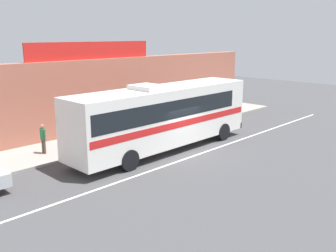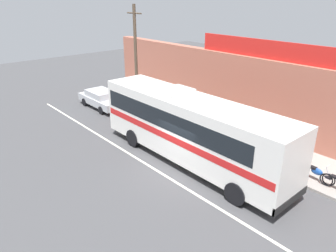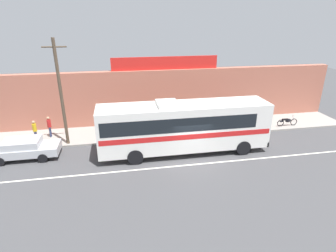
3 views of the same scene
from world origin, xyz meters
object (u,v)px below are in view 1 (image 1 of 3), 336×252
at_px(pedestrian_far_left, 43,137).
at_px(motorcycle_blue, 187,117).
at_px(motorcycle_orange, 226,109).
at_px(intercity_bus, 163,114).
at_px(motorcycle_green, 174,120).
at_px(motorcycle_black, 199,115).

bearing_deg(pedestrian_far_left, motorcycle_blue, -4.29).
height_order(motorcycle_orange, pedestrian_far_left, pedestrian_far_left).
bearing_deg(pedestrian_far_left, motorcycle_orange, -3.45).
xyz_separation_m(intercity_bus, motorcycle_blue, (5.49, 3.03, -1.50)).
relative_size(motorcycle_green, motorcycle_black, 0.99).
distance_m(intercity_bus, motorcycle_orange, 10.56).
bearing_deg(intercity_bus, motorcycle_orange, 16.17).
xyz_separation_m(motorcycle_green, pedestrian_far_left, (-9.32, 0.80, 0.49)).
bearing_deg(motorcycle_orange, motorcycle_green, 178.88).
height_order(intercity_bus, motorcycle_black, intercity_bus).
xyz_separation_m(intercity_bus, motorcycle_black, (6.71, 2.95, -1.50)).
xyz_separation_m(motorcycle_green, motorcycle_black, (2.57, -0.08, 0.00)).
bearing_deg(motorcycle_orange, pedestrian_far_left, 176.55).
xyz_separation_m(motorcycle_green, motorcycle_blue, (1.34, 0.00, 0.00)).
bearing_deg(motorcycle_blue, motorcycle_orange, -1.48).
bearing_deg(intercity_bus, motorcycle_green, 36.13).
bearing_deg(motorcycle_orange, motorcycle_black, 179.38).
distance_m(intercity_bus, motorcycle_blue, 6.44).
bearing_deg(motorcycle_green, motorcycle_orange, -1.12).
height_order(intercity_bus, pedestrian_far_left, intercity_bus).
bearing_deg(motorcycle_blue, intercity_bus, -151.11).
bearing_deg(motorcycle_green, motorcycle_blue, 0.11).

